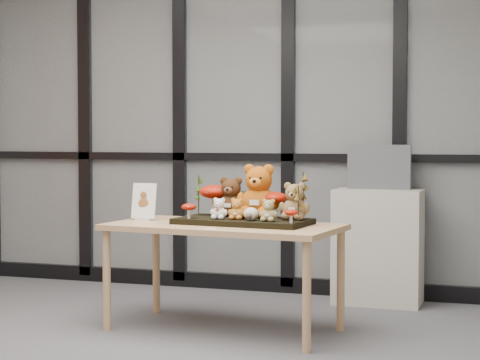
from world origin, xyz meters
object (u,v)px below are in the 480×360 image
(diorama_tray, at_px, (243,221))
(sign_holder, at_px, (144,204))
(bear_brown_medium, at_px, (231,195))
(monitor, at_px, (379,167))
(bear_tan_back, at_px, (295,199))
(bear_pooh_yellow, at_px, (259,188))
(mushroom_front_right, at_px, (291,216))
(mushroom_front_left, at_px, (189,210))
(plush_cream_hedgehog, at_px, (251,213))
(mushroom_back_right, at_px, (275,204))
(cabinet, at_px, (378,247))
(mushroom_back_left, at_px, (215,199))
(bear_small_yellow, at_px, (237,208))
(display_table, at_px, (224,235))
(bear_beige_small, at_px, (269,209))
(bear_white_bow, at_px, (219,207))

(diorama_tray, relative_size, sign_holder, 3.41)
(bear_brown_medium, xyz_separation_m, monitor, (0.77, 1.04, 0.15))
(bear_tan_back, distance_m, sign_holder, 1.02)
(diorama_tray, height_order, monitor, monitor)
(diorama_tray, distance_m, bear_pooh_yellow, 0.23)
(mushroom_front_right, bearing_deg, mushroom_front_left, 174.24)
(diorama_tray, height_order, plush_cream_hedgehog, plush_cream_hedgehog)
(mushroom_back_right, height_order, mushroom_front_left, mushroom_back_right)
(plush_cream_hedgehog, relative_size, sign_holder, 0.37)
(cabinet, bearing_deg, mushroom_back_left, -131.95)
(plush_cream_hedgehog, bearing_deg, mushroom_front_left, -174.98)
(bear_small_yellow, height_order, mushroom_back_left, mushroom_back_left)
(display_table, bearing_deg, monitor, 63.30)
(bear_brown_medium, height_order, mushroom_front_left, bear_brown_medium)
(bear_beige_small, distance_m, plush_cream_hedgehog, 0.12)
(bear_white_bow, relative_size, mushroom_back_right, 0.80)
(diorama_tray, xyz_separation_m, sign_holder, (-0.69, 0.04, 0.09))
(bear_brown_medium, bearing_deg, plush_cream_hedgehog, -41.27)
(sign_holder, distance_m, cabinet, 1.77)
(bear_tan_back, height_order, monitor, monitor)
(bear_tan_back, xyz_separation_m, mushroom_front_left, (-0.64, -0.14, -0.07))
(display_table, xyz_separation_m, bear_pooh_yellow, (0.19, 0.13, 0.29))
(mushroom_back_left, bearing_deg, bear_brown_medium, -12.64)
(bear_tan_back, bearing_deg, mushroom_back_right, 166.41)
(plush_cream_hedgehog, distance_m, mushroom_back_right, 0.22)
(diorama_tray, distance_m, bear_small_yellow, 0.12)
(bear_tan_back, bearing_deg, bear_beige_small, -120.21)
(plush_cream_hedgehog, xyz_separation_m, sign_holder, (-0.78, 0.15, 0.03))
(mushroom_back_left, distance_m, mushroom_back_right, 0.42)
(plush_cream_hedgehog, bearing_deg, diorama_tray, 134.03)
(bear_pooh_yellow, bearing_deg, sign_holder, -170.32)
(bear_pooh_yellow, distance_m, bear_small_yellow, 0.22)
(bear_white_bow, bearing_deg, cabinet, 63.46)
(bear_small_yellow, xyz_separation_m, mushroom_front_right, (0.37, -0.10, -0.03))
(diorama_tray, xyz_separation_m, mushroom_back_left, (-0.24, 0.13, 0.13))
(bear_pooh_yellow, relative_size, bear_tan_back, 1.47)
(monitor, bearing_deg, display_table, -122.89)
(bear_white_bow, xyz_separation_m, sign_holder, (-0.57, 0.13, -0.00))
(diorama_tray, height_order, bear_pooh_yellow, bear_pooh_yellow)
(display_table, xyz_separation_m, bear_tan_back, (0.44, 0.07, 0.23))
(bear_beige_small, distance_m, cabinet, 1.39)
(bear_tan_back, distance_m, mushroom_back_left, 0.57)
(mushroom_back_left, bearing_deg, sign_holder, -168.05)
(bear_white_bow, relative_size, mushroom_front_right, 1.65)
(bear_white_bow, xyz_separation_m, mushroom_back_right, (0.31, 0.17, 0.02))
(display_table, xyz_separation_m, mushroom_back_right, (0.29, 0.12, 0.19))
(bear_brown_medium, distance_m, bear_white_bow, 0.21)
(diorama_tray, height_order, bear_beige_small, bear_beige_small)
(mushroom_back_right, bearing_deg, bear_tan_back, -19.78)
(plush_cream_hedgehog, bearing_deg, monitor, 72.07)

